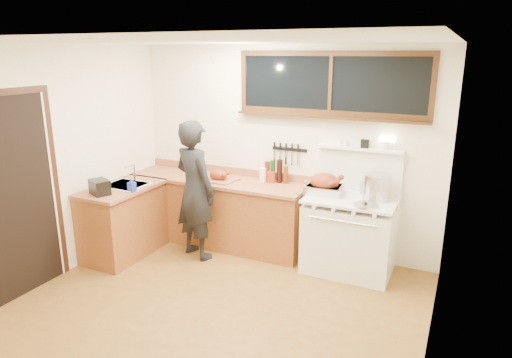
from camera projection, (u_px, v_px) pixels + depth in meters
The scene contains 20 objects.
ground_plane at pixel (216, 308), 4.64m from camera, with size 4.00×3.50×0.02m, color brown.
room_shell at pixel (212, 149), 4.19m from camera, with size 4.10×3.60×2.65m.
counter_back at pixel (218, 211), 6.10m from camera, with size 2.44×0.64×1.00m.
counter_left at pixel (123, 221), 5.75m from camera, with size 0.64×1.09×0.90m.
sink_unit at pixel (126, 189), 5.70m from camera, with size 0.50×0.45×0.37m.
vintage_stove at pixel (350, 233), 5.33m from camera, with size 1.02×0.74×1.59m.
back_window at pixel (330, 91), 5.33m from camera, with size 2.32×0.13×0.77m.
left_doorway at pixel (18, 196), 4.68m from camera, with size 0.02×1.04×2.17m.
knife_strip at pixel (288, 150), 5.75m from camera, with size 0.46×0.03×0.28m.
man at pixel (195, 190), 5.60m from camera, with size 0.74×0.61×1.74m.
soap_bottle at pixel (132, 185), 5.41m from camera, with size 0.08×0.08×0.17m.
toaster at pixel (100, 187), 5.31m from camera, with size 0.30×0.27×0.18m.
cutting_board at pixel (219, 176), 5.88m from camera, with size 0.48×0.37×0.15m.
roast_turkey at pixel (325, 185), 5.34m from camera, with size 0.47×0.35×0.25m.
stockpot at pixel (377, 187), 5.12m from camera, with size 0.40×0.40×0.29m.
saucepan at pixel (368, 188), 5.35m from camera, with size 0.21×0.31×0.13m.
pot_lid at pixel (366, 205), 4.92m from camera, with size 0.32×0.32×0.04m.
coffee_tin at pixel (271, 177), 5.80m from camera, with size 0.12×0.10×0.14m.
pitcher at pixel (263, 175), 5.85m from camera, with size 0.11×0.11×0.18m.
bottle_cluster at pixel (276, 172), 5.79m from camera, with size 0.32×0.07×0.30m.
Camera 1 is at (2.11, -3.54, 2.52)m, focal length 32.00 mm.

